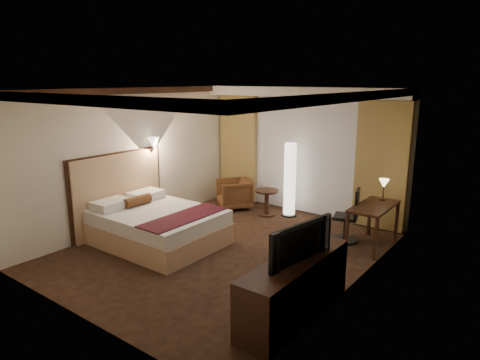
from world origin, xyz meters
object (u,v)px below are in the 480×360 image
Objects in this scene: bed at (159,227)px; desk at (373,226)px; floor_lamp at (290,180)px; dresser at (295,288)px; television at (294,234)px; side_table at (267,203)px; office_chair at (346,215)px; armchair at (234,193)px.

desk is at bearing 34.67° from bed.
floor_lamp is (1.04, 2.76, 0.48)m from bed.
television is (-0.03, 0.00, 0.69)m from dresser.
bed is 2.58m from side_table.
desk is 0.50m from office_chair.
office_chair is at bearing 30.34° from armchair.
floor_lamp reaches higher than armchair.
television is at bearing -52.01° from side_table.
floor_lamp is at bearing 50.54° from armchair.
office_chair is (2.60, 2.08, 0.18)m from bed.
bed is 3.20m from dresser.
bed is 3.25m from television.
dresser is (3.36, -3.14, 0.01)m from armchair.
armchair reaches higher than bed.
floor_lamp is (0.40, 0.26, 0.51)m from side_table.
office_chair reaches higher than armchair.
bed is 2.15× the size of office_chair.
television is (3.33, -3.14, 0.70)m from armchair.
television reaches higher than dresser.
bed is 3.34m from office_chair.
television is at bearing -95.45° from office_chair.
dresser reaches higher than armchair.
armchair is 0.46× the size of floor_lamp.
bed is at bearing 87.60° from television.
side_table is at bearing 47.33° from television.
dresser is (2.49, -3.15, 0.09)m from side_table.
floor_lamp is at bearing 140.58° from office_chair.
television is (3.10, -0.64, 0.75)m from bed.
floor_lamp reaches higher than office_chair.
desk is 0.60× the size of dresser.
office_chair is at bearing 38.66° from bed.
side_table is (0.64, 2.50, -0.03)m from bed.
floor_lamp is at bearing 162.81° from desk.
floor_lamp is 0.82× the size of dresser.
office_chair reaches higher than side_table.
floor_lamp is (1.27, 0.27, 0.43)m from armchair.
side_table is at bearing -146.89° from floor_lamp.
armchair is at bearing 155.85° from office_chair.
floor_lamp is 1.60× the size of office_chair.
side_table is 4.07m from television.
office_chair is 0.51× the size of dresser.
floor_lamp is 1.73m from office_chair.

